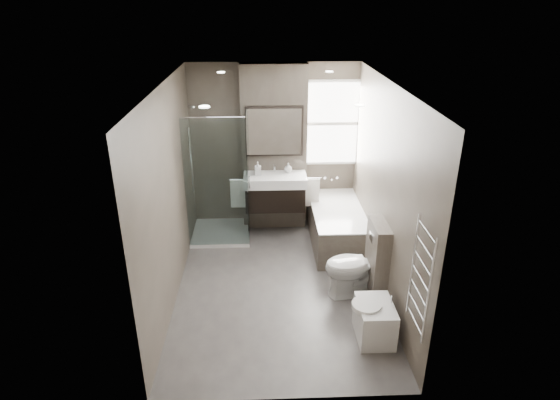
{
  "coord_description": "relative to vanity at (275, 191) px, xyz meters",
  "views": [
    {
      "loc": [
        -0.19,
        -5.18,
        3.52
      ],
      "look_at": [
        0.02,
        0.15,
        1.15
      ],
      "focal_mm": 30.0,
      "sensor_mm": 36.0,
      "label": 1
    }
  ],
  "objects": [
    {
      "name": "vanity_pier",
      "position": [
        0.0,
        0.35,
        0.56
      ],
      "size": [
        1.0,
        0.25,
        2.6
      ],
      "primitive_type": "cube",
      "color": "#534B41",
      "rests_on": "ground"
    },
    {
      "name": "room",
      "position": [
        0.0,
        -1.43,
        0.56
      ],
      "size": [
        2.7,
        3.9,
        2.7
      ],
      "color": "#54504D",
      "rests_on": "ground"
    },
    {
      "name": "window",
      "position": [
        0.9,
        0.45,
        0.93
      ],
      "size": [
        0.98,
        0.06,
        1.33
      ],
      "color": "white",
      "rests_on": "room"
    },
    {
      "name": "toilet",
      "position": [
        0.97,
        -1.66,
        -0.33
      ],
      "size": [
        0.85,
        0.55,
        0.82
      ],
      "primitive_type": "imported",
      "rotation": [
        0.0,
        0.0,
        -1.44
      ],
      "color": "white",
      "rests_on": "ground"
    },
    {
      "name": "cistern_box",
      "position": [
        1.21,
        -1.68,
        -0.24
      ],
      "size": [
        0.19,
        0.55,
        1.0
      ],
      "color": "#534B41",
      "rests_on": "ground"
    },
    {
      "name": "bathtub",
      "position": [
        0.92,
        -0.33,
        -0.43
      ],
      "size": [
        0.75,
        1.6,
        0.57
      ],
      "color": "#534B41",
      "rests_on": "ground"
    },
    {
      "name": "towel_right",
      "position": [
        0.56,
        -0.02,
        -0.02
      ],
      "size": [
        0.24,
        0.06,
        0.44
      ],
      "primitive_type": "cube",
      "color": "silver",
      "rests_on": "vanity_pier"
    },
    {
      "name": "towel_radiator",
      "position": [
        1.25,
        -3.03,
        0.38
      ],
      "size": [
        0.03,
        0.49,
        1.1
      ],
      "color": "silver",
      "rests_on": "room"
    },
    {
      "name": "towel_left",
      "position": [
        -0.56,
        -0.02,
        -0.02
      ],
      "size": [
        0.24,
        0.06,
        0.44
      ],
      "primitive_type": "cube",
      "color": "silver",
      "rests_on": "vanity_pier"
    },
    {
      "name": "soap_bottle_b",
      "position": [
        0.21,
        0.12,
        0.34
      ],
      "size": [
        0.12,
        0.12,
        0.15
      ],
      "primitive_type": "imported",
      "color": "white",
      "rests_on": "vanity"
    },
    {
      "name": "soap_bottle_a",
      "position": [
        -0.26,
        0.03,
        0.36
      ],
      "size": [
        0.09,
        0.1,
        0.21
      ],
      "primitive_type": "imported",
      "color": "white",
      "rests_on": "vanity"
    },
    {
      "name": "shower_enclosure",
      "position": [
        -0.75,
        -0.08,
        -0.25
      ],
      "size": [
        0.9,
        0.9,
        2.0
      ],
      "color": "white",
      "rests_on": "ground"
    },
    {
      "name": "vanity",
      "position": [
        0.0,
        0.0,
        0.0
      ],
      "size": [
        0.95,
        0.47,
        0.66
      ],
      "color": "black",
      "rests_on": "vanity_pier"
    },
    {
      "name": "mirror_cabinet",
      "position": [
        0.0,
        0.19,
        0.89
      ],
      "size": [
        0.86,
        0.08,
        0.76
      ],
      "color": "black",
      "rests_on": "vanity_pier"
    },
    {
      "name": "bidet",
      "position": [
        1.01,
        -2.49,
        -0.51
      ],
      "size": [
        0.46,
        0.53,
        0.55
      ],
      "color": "white",
      "rests_on": "ground"
    }
  ]
}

